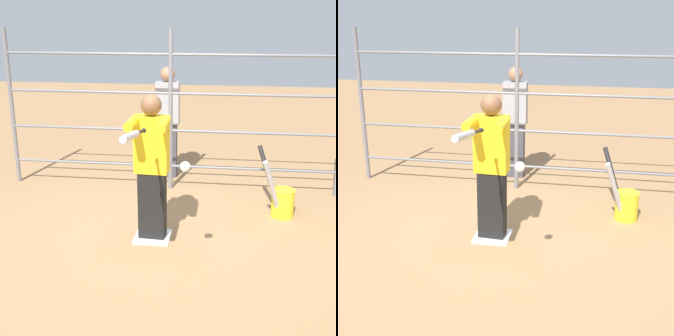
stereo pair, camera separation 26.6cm
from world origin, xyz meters
TOP-DOWN VIEW (x-y plane):
  - ground_plane at (0.00, 0.00)m, footprint 24.00×24.00m
  - home_plate at (0.00, 0.00)m, footprint 0.40×0.40m
  - fence_backstop at (0.00, -1.60)m, footprint 4.71×0.06m
  - batter at (0.00, 0.02)m, footprint 0.42×0.56m
  - baseball_bat_swinging at (0.02, 0.91)m, footprint 0.08×0.81m
  - softball_in_flight at (-0.44, 0.78)m, footprint 0.10×0.10m
  - bat_bucket at (-1.49, -0.80)m, footprint 0.48×0.83m
  - bystander_behind_fence at (0.11, -2.14)m, footprint 0.35×0.22m

SIDE VIEW (x-z plane):
  - ground_plane at x=0.00m, z-range 0.00..0.00m
  - home_plate at x=0.00m, z-range 0.00..0.02m
  - bat_bucket at x=-1.49m, z-range -0.19..0.63m
  - bystander_behind_fence at x=0.11m, z-range 0.04..1.73m
  - batter at x=0.00m, z-range 0.07..1.70m
  - softball_in_flight at x=-0.44m, z-range 1.07..1.17m
  - fence_backstop at x=0.00m, z-range 0.00..2.25m
  - baseball_bat_swinging at x=0.02m, z-range 1.34..1.51m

